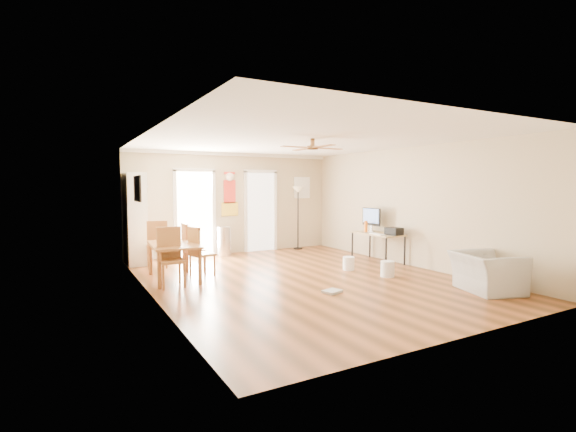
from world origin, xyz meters
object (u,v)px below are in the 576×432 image
dining_table (174,261)px  printer (394,231)px  torchiere_lamp (298,218)px  wastebasket_a (349,263)px  dining_chair_far (157,244)px  armchair (487,272)px  bookshelf (135,219)px  dining_chair_right_b (202,252)px  trash_can (224,241)px  wastebasket_b (388,269)px  dining_chair_near (172,258)px  dining_chair_right_a (194,247)px  computer_desk (377,247)px

dining_table → printer: printer is taller
torchiere_lamp → wastebasket_a: bearing=-100.2°
dining_chair_far → wastebasket_a: (3.43, -2.21, -0.37)m
printer → armchair: 2.54m
bookshelf → armchair: bearing=-63.0°
dining_chair_right_b → printer: size_ratio=2.98×
trash_can → wastebasket_b: bearing=-63.2°
trash_can → dining_chair_near: bearing=-126.6°
wastebasket_a → wastebasket_b: wastebasket_b is taller
dining_chair_right_a → armchair: dining_chair_right_a is taller
dining_table → dining_chair_right_a: size_ratio=1.39×
computer_desk → dining_chair_right_b: bearing=173.0°
torchiere_lamp → dining_chair_right_b: bearing=-148.3°
dining_chair_near → wastebasket_b: dining_chair_near is taller
dining_chair_right_b → computer_desk: size_ratio=0.77×
dining_chair_near → trash_can: dining_chair_near is taller
dining_chair_near → dining_chair_right_a: bearing=58.6°
wastebasket_a → wastebasket_b: (0.26, -0.88, 0.01)m
wastebasket_a → armchair: 2.69m
dining_chair_right_b → computer_desk: (3.99, -0.49, -0.15)m
computer_desk → wastebasket_b: bearing=-124.2°
dining_table → torchiere_lamp: torchiere_lamp is taller
printer → trash_can: bearing=127.7°
dining_chair_right_b → wastebasket_b: bearing=-134.4°
dining_chair_far → dining_chair_right_a: bearing=137.3°
dining_chair_near → wastebasket_b: (3.83, -1.22, -0.36)m
dining_table → torchiere_lamp: (3.93, 2.11, 0.53)m
torchiere_lamp → computer_desk: torchiere_lamp is taller
armchair → dining_table: bearing=69.1°
dining_table → printer: (4.60, -0.94, 0.41)m
dining_chair_right_a → armchair: (3.75, -4.02, -0.16)m
trash_can → printer: printer is taller
wastebasket_a → armchair: armchair is taller
torchiere_lamp → printer: size_ratio=5.36×
dining_chair_right_a → armchair: size_ratio=0.98×
dining_chair_near → wastebasket_a: dining_chair_near is taller
dining_chair_right_a → dining_chair_right_b: dining_chair_right_a is taller
trash_can → torchiere_lamp: bearing=2.2°
bookshelf → wastebasket_b: 5.58m
dining_chair_near → torchiere_lamp: (4.11, 2.66, 0.35)m
dining_chair_right_b → dining_chair_far: dining_chair_far is taller
wastebasket_a → dining_chair_right_a: bearing=152.3°
dining_chair_near → dining_chair_far: 1.87m
computer_desk → wastebasket_a: (-1.15, -0.42, -0.19)m
dining_chair_near → trash_can: size_ratio=1.40×
dining_chair_right_a → computer_desk: 4.13m
printer → armchair: bearing=-103.2°
dining_table → bookshelf: bearing=100.7°
bookshelf → dining_chair_far: 0.91m
wastebasket_b → armchair: bearing=-68.7°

